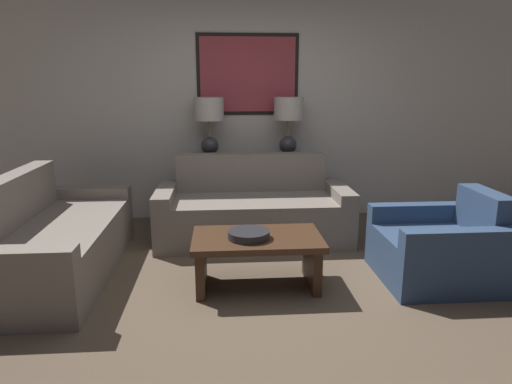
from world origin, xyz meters
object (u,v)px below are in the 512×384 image
object	(u,v)px
couch_by_side	(53,242)
armchair_near_back_wall	(441,249)
table_lamp_right	(288,118)
coffee_table	(257,251)
couch_by_back_wall	(253,212)
table_lamp_left	(209,118)
decorative_bowl	(249,234)
console_table	(249,189)

from	to	relation	value
couch_by_side	armchair_near_back_wall	size ratio (longest dim) A/B	2.13
table_lamp_right	coffee_table	bearing A→B (deg)	-105.45
table_lamp_right	couch_by_back_wall	xyz separation A→B (m)	(-0.45, -0.64, -0.93)
couch_by_back_wall	coffee_table	world-z (taller)	couch_by_back_wall
couch_by_back_wall	coffee_table	xyz separation A→B (m)	(-0.05, -1.18, 0.01)
table_lamp_left	decorative_bowl	size ratio (longest dim) A/B	2.04
console_table	decorative_bowl	bearing A→B (deg)	-93.63
table_lamp_right	armchair_near_back_wall	world-z (taller)	table_lamp_right
couch_by_side	table_lamp_left	bearing A→B (deg)	47.76
table_lamp_right	couch_by_back_wall	size ratio (longest dim) A/B	0.34
couch_by_side	couch_by_back_wall	bearing A→B (deg)	24.54
couch_by_back_wall	table_lamp_right	bearing A→B (deg)	54.72
table_lamp_left	coffee_table	size ratio (longest dim) A/B	0.66
couch_by_side	coffee_table	distance (m)	1.75
table_lamp_right	decorative_bowl	distance (m)	2.09
couch_by_back_wall	couch_by_side	size ratio (longest dim) A/B	1.00
couch_by_back_wall	console_table	bearing A→B (deg)	90.00
couch_by_back_wall	coffee_table	bearing A→B (deg)	-92.41
couch_by_back_wall	decorative_bowl	xyz separation A→B (m)	(-0.12, -1.22, 0.17)
coffee_table	armchair_near_back_wall	bearing A→B (deg)	1.15
decorative_bowl	armchair_near_back_wall	bearing A→B (deg)	2.69
console_table	couch_by_side	xyz separation A→B (m)	(-1.76, -1.44, -0.10)
armchair_near_back_wall	table_lamp_left	bearing A→B (deg)	137.42
table_lamp_right	coffee_table	xyz separation A→B (m)	(-0.50, -1.82, -0.91)
coffee_table	table_lamp_right	bearing A→B (deg)	74.55
table_lamp_left	table_lamp_right	distance (m)	0.90
console_table	decorative_bowl	xyz separation A→B (m)	(-0.12, -1.86, 0.07)
table_lamp_left	couch_by_side	size ratio (longest dim) A/B	0.34
table_lamp_left	table_lamp_right	bearing A→B (deg)	0.00
console_table	table_lamp_right	bearing A→B (deg)	0.00
couch_by_side	decorative_bowl	distance (m)	1.71
console_table	coffee_table	bearing A→B (deg)	-91.56
armchair_near_back_wall	couch_by_side	bearing A→B (deg)	174.03
couch_by_side	armchair_near_back_wall	bearing A→B (deg)	-5.97
table_lamp_left	couch_by_back_wall	bearing A→B (deg)	-54.72
console_table	decorative_bowl	distance (m)	1.87
console_table	couch_by_side	size ratio (longest dim) A/B	0.70
table_lamp_right	decorative_bowl	world-z (taller)	table_lamp_right
coffee_table	couch_by_side	bearing A→B (deg)	167.77
console_table	armchair_near_back_wall	distance (m)	2.33
armchair_near_back_wall	table_lamp_right	bearing A→B (deg)	120.19
console_table	coffee_table	xyz separation A→B (m)	(-0.05, -1.82, -0.08)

